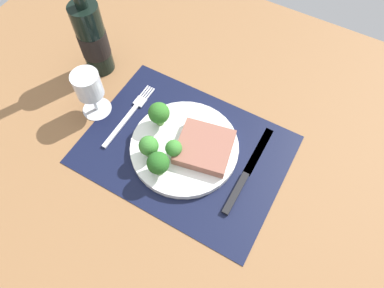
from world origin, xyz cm
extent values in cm
cube|color=brown|center=(0.00, 0.00, -1.50)|extent=(140.00, 110.00, 3.00)
cube|color=black|center=(0.00, 0.00, 0.15)|extent=(43.56, 32.11, 0.30)
cylinder|color=white|center=(0.00, 0.00, 1.10)|extent=(23.52, 23.52, 1.60)
cube|color=#8C5647|center=(4.23, 1.19, 3.04)|extent=(13.15, 12.83, 2.28)
cylinder|color=#6B994C|center=(-0.71, -3.08, 2.63)|extent=(1.52, 1.52, 1.45)
sphere|color=#387A2D|center=(-0.71, -3.08, 4.85)|extent=(3.52, 3.52, 3.52)
cylinder|color=#5B8942|center=(-7.63, 2.37, 2.82)|extent=(1.72, 1.72, 1.83)
sphere|color=#2D6B23|center=(-7.63, 2.37, 5.72)|extent=(4.69, 4.69, 4.69)
cylinder|color=#5B8942|center=(-5.28, -5.32, 2.72)|extent=(2.00, 2.00, 1.63)
sphere|color=#387A2D|center=(-5.28, -5.32, 5.30)|extent=(4.16, 4.16, 4.16)
cylinder|color=#5B8942|center=(-1.34, -7.85, 2.83)|extent=(1.92, 1.92, 1.87)
sphere|color=#235B1E|center=(-1.34, -7.85, 5.72)|extent=(4.60, 4.60, 4.60)
cube|color=silver|center=(-15.62, -2.00, 0.55)|extent=(1.00, 13.00, 0.50)
cube|color=silver|center=(-15.62, 5.80, 0.55)|extent=(2.40, 2.60, 0.40)
cube|color=silver|center=(-16.52, 8.90, 0.55)|extent=(0.30, 3.60, 0.35)
cube|color=silver|center=(-15.92, 8.90, 0.55)|extent=(0.30, 3.60, 0.35)
cube|color=silver|center=(-15.32, 8.90, 0.55)|extent=(0.30, 3.60, 0.35)
cube|color=silver|center=(-14.72, 8.90, 0.55)|extent=(0.30, 3.60, 0.35)
cube|color=black|center=(14.33, -3.90, 0.70)|extent=(1.40, 10.00, 0.80)
cube|color=silver|center=(14.33, 7.60, 0.45)|extent=(1.80, 13.00, 0.30)
cylinder|color=black|center=(-30.46, 10.40, 9.19)|extent=(6.65, 6.65, 18.37)
cylinder|color=black|center=(-30.46, 10.40, 8.27)|extent=(6.78, 6.78, 6.43)
cylinder|color=silver|center=(-23.41, -0.73, 0.20)|extent=(6.75, 6.75, 0.40)
cylinder|color=silver|center=(-23.41, -0.73, 3.20)|extent=(0.80, 0.80, 5.59)
cylinder|color=silver|center=(-23.41, -0.73, 8.91)|extent=(6.04, 6.04, 5.84)
cylinder|color=#560C19|center=(-23.41, -0.73, 7.38)|extent=(5.31, 5.31, 2.77)
camera|label=1|loc=(19.47, -31.01, 66.24)|focal=32.16mm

